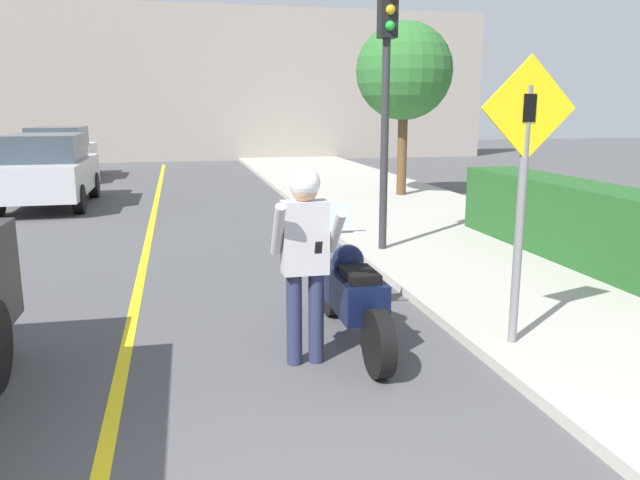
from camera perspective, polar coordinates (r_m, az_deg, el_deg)
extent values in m
cube|color=#ADA89E|center=(8.22, 23.90, -4.70)|extent=(4.40, 44.00, 0.11)
cube|color=yellow|center=(8.60, -16.16, -3.77)|extent=(0.12, 36.00, 0.01)
cube|color=gray|center=(28.29, -13.11, 13.70)|extent=(28.00, 1.20, 6.53)
cylinder|color=black|center=(5.41, 5.36, -9.40)|extent=(0.14, 0.60, 0.60)
cylinder|color=black|center=(6.95, 1.04, -4.49)|extent=(0.14, 0.60, 0.60)
cube|color=#0C1433|center=(6.10, 2.95, -4.59)|extent=(0.40, 1.16, 0.36)
sphere|color=#0C1433|center=(6.18, 2.58, -1.88)|extent=(0.32, 0.32, 0.32)
cube|color=black|center=(5.80, 3.67, -3.23)|extent=(0.28, 0.48, 0.10)
cylinder|color=silver|center=(6.53, 1.62, 0.86)|extent=(0.62, 0.03, 0.03)
cube|color=silver|center=(6.58, 1.46, 2.01)|extent=(0.36, 0.12, 0.31)
cylinder|color=#282D4C|center=(5.61, -2.37, -7.25)|extent=(0.14, 0.14, 0.84)
cylinder|color=#282D4C|center=(5.65, -0.36, -7.11)|extent=(0.14, 0.14, 0.84)
cube|color=#B7B7BC|center=(5.43, -1.40, 0.24)|extent=(0.40, 0.22, 0.64)
cylinder|color=#B7B7BC|center=(5.27, -3.85, 0.93)|extent=(0.09, 0.39, 0.50)
cylinder|color=#B7B7BC|center=(5.36, 1.47, 0.78)|extent=(0.09, 0.45, 0.45)
sphere|color=tan|center=(5.36, -1.42, 4.71)|extent=(0.23, 0.23, 0.23)
sphere|color=white|center=(5.35, -1.42, 5.26)|extent=(0.27, 0.27, 0.27)
cube|color=black|center=(5.18, -0.13, -0.70)|extent=(0.06, 0.05, 0.11)
cylinder|color=slate|center=(5.94, 17.82, 1.85)|extent=(0.08, 0.08, 2.35)
cube|color=yellow|center=(5.84, 18.55, 11.37)|extent=(0.91, 0.02, 0.91)
cube|color=black|center=(5.82, 18.63, 11.37)|extent=(0.12, 0.01, 0.24)
cylinder|color=#2D2D30|center=(9.61, 5.96, 10.72)|extent=(0.12, 0.12, 3.92)
cube|color=black|center=(9.69, 6.22, 20.10)|extent=(0.26, 0.22, 0.76)
sphere|color=gold|center=(9.58, 6.46, 20.19)|extent=(0.14, 0.14, 0.14)
sphere|color=green|center=(9.55, 6.43, 18.88)|extent=(0.14, 0.14, 0.14)
cube|color=#235623|center=(9.80, 22.50, 1.59)|extent=(0.90, 5.43, 1.10)
cylinder|color=brown|center=(15.95, 7.52, 8.10)|extent=(0.24, 0.24, 2.22)
sphere|color=#2D6B2D|center=(15.94, 7.71, 15.06)|extent=(2.37, 2.37, 2.37)
cylinder|color=black|center=(17.44, -25.38, 4.42)|extent=(0.22, 0.64, 0.64)
cylinder|color=black|center=(17.16, -19.97, 4.75)|extent=(0.22, 0.64, 0.64)
cylinder|color=black|center=(14.60, -21.17, 3.51)|extent=(0.22, 0.64, 0.64)
cube|color=silver|center=(15.96, -23.58, 5.35)|extent=(1.80, 4.20, 0.76)
cube|color=#38424C|center=(15.75, -23.89, 7.74)|extent=(1.58, 2.18, 0.60)
cylinder|color=black|center=(23.42, -24.04, 6.18)|extent=(0.22, 0.64, 0.64)
cylinder|color=black|center=(23.16, -20.00, 6.44)|extent=(0.22, 0.64, 0.64)
cylinder|color=black|center=(20.88, -25.38, 5.48)|extent=(0.22, 0.64, 0.64)
cylinder|color=black|center=(20.59, -20.86, 5.78)|extent=(0.22, 0.64, 0.64)
cube|color=white|center=(21.97, -22.63, 6.98)|extent=(1.80, 4.20, 0.76)
cube|color=#38424C|center=(21.76, -22.85, 8.72)|extent=(1.58, 2.18, 0.60)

